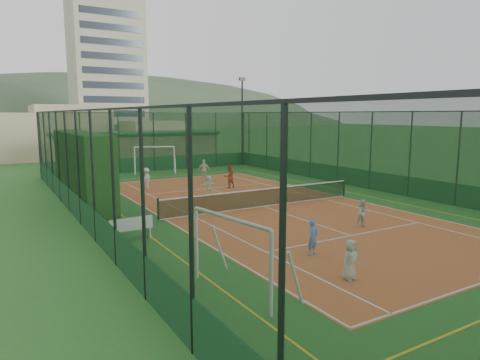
{
  "coord_description": "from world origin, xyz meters",
  "views": [
    {
      "loc": [
        -12.29,
        -18.47,
        4.84
      ],
      "look_at": [
        -0.3,
        1.89,
        1.2
      ],
      "focal_mm": 32.0,
      "sensor_mm": 36.0,
      "label": 1
    }
  ],
  "objects_px": {
    "clubhouse": "(137,149)",
    "coach": "(229,176)",
    "child_near_right": "(363,213)",
    "child_near_left": "(350,260)",
    "white_bench": "(130,228)",
    "child_far_back": "(209,186)",
    "floodlight_ne": "(242,122)",
    "child_far_left": "(146,178)",
    "child_far_right": "(204,170)",
    "apartment_tower": "(107,69)",
    "futsal_goal_near": "(230,257)",
    "child_near_mid": "(313,237)",
    "futsal_goal_far": "(155,160)"
  },
  "relations": [
    {
      "from": "clubhouse",
      "to": "coach",
      "type": "xyz_separation_m",
      "value": [
        1.27,
        -16.02,
        -0.8
      ]
    },
    {
      "from": "child_near_right",
      "to": "child_near_left",
      "type": "bearing_deg",
      "value": -124.33
    },
    {
      "from": "white_bench",
      "to": "child_far_back",
      "type": "relative_size",
      "value": 1.4
    },
    {
      "from": "floodlight_ne",
      "to": "child_near_left",
      "type": "xyz_separation_m",
      "value": [
        -11.99,
        -26.34,
        -3.51
      ]
    },
    {
      "from": "child_near_left",
      "to": "child_near_right",
      "type": "bearing_deg",
      "value": 32.29
    },
    {
      "from": "child_far_left",
      "to": "clubhouse",
      "type": "bearing_deg",
      "value": -142.35
    },
    {
      "from": "clubhouse",
      "to": "coach",
      "type": "bearing_deg",
      "value": -85.47
    },
    {
      "from": "white_bench",
      "to": "child_far_right",
      "type": "height_order",
      "value": "child_far_right"
    },
    {
      "from": "apartment_tower",
      "to": "futsal_goal_near",
      "type": "xyz_separation_m",
      "value": [
        -18.96,
        -90.89,
        -13.93
      ]
    },
    {
      "from": "white_bench",
      "to": "child_far_right",
      "type": "relative_size",
      "value": 1.09
    },
    {
      "from": "futsal_goal_near",
      "to": "child_near_mid",
      "type": "bearing_deg",
      "value": -79.66
    },
    {
      "from": "child_near_right",
      "to": "child_far_back",
      "type": "relative_size",
      "value": 0.99
    },
    {
      "from": "futsal_goal_near",
      "to": "child_far_right",
      "type": "bearing_deg",
      "value": -32.78
    },
    {
      "from": "child_far_back",
      "to": "child_near_left",
      "type": "bearing_deg",
      "value": 70.85
    },
    {
      "from": "apartment_tower",
      "to": "child_near_mid",
      "type": "bearing_deg",
      "value": -99.44
    },
    {
      "from": "child_near_mid",
      "to": "child_far_right",
      "type": "distance_m",
      "value": 17.69
    },
    {
      "from": "futsal_goal_near",
      "to": "futsal_goal_far",
      "type": "xyz_separation_m",
      "value": [
        6.56,
        24.65,
        0.02
      ]
    },
    {
      "from": "child_far_left",
      "to": "white_bench",
      "type": "bearing_deg",
      "value": 31.02
    },
    {
      "from": "floodlight_ne",
      "to": "clubhouse",
      "type": "xyz_separation_m",
      "value": [
        -8.6,
        5.4,
        -2.55
      ]
    },
    {
      "from": "floodlight_ne",
      "to": "child_near_right",
      "type": "height_order",
      "value": "floodlight_ne"
    },
    {
      "from": "white_bench",
      "to": "child_far_left",
      "type": "xyz_separation_m",
      "value": [
        4.25,
        10.89,
        0.22
      ]
    },
    {
      "from": "white_bench",
      "to": "futsal_goal_far",
      "type": "distance_m",
      "value": 19.67
    },
    {
      "from": "clubhouse",
      "to": "child_near_right",
      "type": "bearing_deg",
      "value": -87.05
    },
    {
      "from": "floodlight_ne",
      "to": "apartment_tower",
      "type": "relative_size",
      "value": 0.28
    },
    {
      "from": "child_far_left",
      "to": "apartment_tower",
      "type": "bearing_deg",
      "value": -139.61
    },
    {
      "from": "child_near_left",
      "to": "futsal_goal_far",
      "type": "bearing_deg",
      "value": 75.35
    },
    {
      "from": "child_near_mid",
      "to": "coach",
      "type": "bearing_deg",
      "value": 56.38
    },
    {
      "from": "futsal_goal_far",
      "to": "futsal_goal_near",
      "type": "bearing_deg",
      "value": -87.23
    },
    {
      "from": "child_far_left",
      "to": "futsal_goal_near",
      "type": "bearing_deg",
      "value": 41.19
    },
    {
      "from": "child_far_right",
      "to": "white_bench",
      "type": "bearing_deg",
      "value": 84.34
    },
    {
      "from": "floodlight_ne",
      "to": "child_far_left",
      "type": "height_order",
      "value": "floodlight_ne"
    },
    {
      "from": "futsal_goal_far",
      "to": "child_near_mid",
      "type": "height_order",
      "value": "futsal_goal_far"
    },
    {
      "from": "futsal_goal_far",
      "to": "coach",
      "type": "bearing_deg",
      "value": -62.62
    },
    {
      "from": "clubhouse",
      "to": "child_near_mid",
      "type": "distance_m",
      "value": 29.61
    },
    {
      "from": "child_far_back",
      "to": "child_far_left",
      "type": "bearing_deg",
      "value": -70.12
    },
    {
      "from": "child_far_right",
      "to": "child_far_back",
      "type": "bearing_deg",
      "value": 97.96
    },
    {
      "from": "clubhouse",
      "to": "child_near_left",
      "type": "height_order",
      "value": "clubhouse"
    },
    {
      "from": "child_near_right",
      "to": "child_far_left",
      "type": "xyz_separation_m",
      "value": [
        -4.98,
        14.1,
        0.09
      ]
    },
    {
      "from": "child_near_mid",
      "to": "futsal_goal_far",
      "type": "bearing_deg",
      "value": 67.47
    },
    {
      "from": "child_near_right",
      "to": "child_far_right",
      "type": "height_order",
      "value": "child_far_right"
    },
    {
      "from": "child_far_left",
      "to": "child_far_right",
      "type": "height_order",
      "value": "child_far_right"
    },
    {
      "from": "apartment_tower",
      "to": "child_near_right",
      "type": "distance_m",
      "value": 89.46
    },
    {
      "from": "white_bench",
      "to": "futsal_goal_near",
      "type": "xyz_separation_m",
      "value": [
        0.84,
        -6.44,
        0.59
      ]
    },
    {
      "from": "white_bench",
      "to": "child_near_right",
      "type": "height_order",
      "value": "child_near_right"
    },
    {
      "from": "clubhouse",
      "to": "apartment_tower",
      "type": "relative_size",
      "value": 0.51
    },
    {
      "from": "floodlight_ne",
      "to": "child_near_mid",
      "type": "bearing_deg",
      "value": -115.51
    },
    {
      "from": "futsal_goal_near",
      "to": "child_far_back",
      "type": "xyz_separation_m",
      "value": [
        5.85,
        13.05,
        -0.45
      ]
    },
    {
      "from": "floodlight_ne",
      "to": "child_near_right",
      "type": "distance_m",
      "value": 23.65
    },
    {
      "from": "futsal_goal_near",
      "to": "child_near_left",
      "type": "xyz_separation_m",
      "value": [
        3.57,
        -0.85,
        -0.45
      ]
    },
    {
      "from": "apartment_tower",
      "to": "child_far_left",
      "type": "relative_size",
      "value": 21.82
    }
  ]
}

